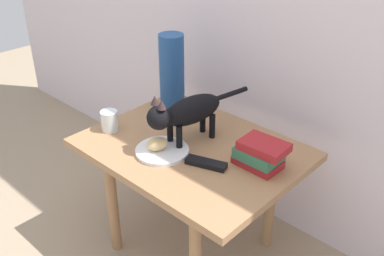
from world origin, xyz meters
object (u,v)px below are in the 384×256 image
(plate, at_px, (162,151))
(candle_jar, at_px, (110,122))
(book_stack, at_px, (260,154))
(cat, at_px, (186,112))
(green_vase, at_px, (172,72))
(bread_roll, at_px, (157,144))
(side_table, at_px, (192,160))
(tv_remote, at_px, (206,163))

(plate, relative_size, candle_jar, 2.38)
(plate, bearing_deg, candle_jar, -174.64)
(book_stack, bearing_deg, cat, -169.06)
(cat, relative_size, green_vase, 1.41)
(green_vase, bearing_deg, bread_roll, -53.22)
(book_stack, bearing_deg, plate, -151.45)
(side_table, height_order, green_vase, green_vase)
(bread_roll, relative_size, cat, 0.17)
(side_table, distance_m, cat, 0.20)
(side_table, xyz_separation_m, plate, (-0.05, -0.11, 0.07))
(plate, distance_m, book_stack, 0.37)
(cat, height_order, candle_jar, cat)
(side_table, distance_m, candle_jar, 0.37)
(side_table, relative_size, plate, 4.05)
(plate, bearing_deg, tv_remote, 14.50)
(candle_jar, bearing_deg, tv_remote, 8.98)
(green_vase, xyz_separation_m, tv_remote, (0.42, -0.25, -0.16))
(green_vase, bearing_deg, tv_remote, -30.62)
(bread_roll, bearing_deg, candle_jar, -177.11)
(book_stack, xyz_separation_m, candle_jar, (-0.60, -0.20, -0.01))
(side_table, distance_m, plate, 0.14)
(cat, height_order, book_stack, cat)
(bread_roll, height_order, cat, cat)
(bread_roll, bearing_deg, green_vase, 126.78)
(plate, distance_m, tv_remote, 0.19)
(bread_roll, bearing_deg, tv_remote, 17.21)
(side_table, bearing_deg, green_vase, 147.61)
(side_table, bearing_deg, bread_roll, -117.14)
(bread_roll, relative_size, candle_jar, 0.94)
(plate, bearing_deg, cat, 82.32)
(cat, bearing_deg, book_stack, 10.94)
(green_vase, bearing_deg, plate, -50.71)
(cat, distance_m, book_stack, 0.32)
(candle_jar, bearing_deg, plate, 5.36)
(book_stack, distance_m, tv_remote, 0.19)
(cat, xyz_separation_m, book_stack, (0.30, 0.06, -0.08))
(green_vase, height_order, candle_jar, green_vase)
(cat, distance_m, green_vase, 0.32)
(tv_remote, bearing_deg, bread_roll, 177.70)
(bread_roll, bearing_deg, cat, 78.12)
(plate, bearing_deg, side_table, 64.92)
(cat, relative_size, candle_jar, 5.59)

